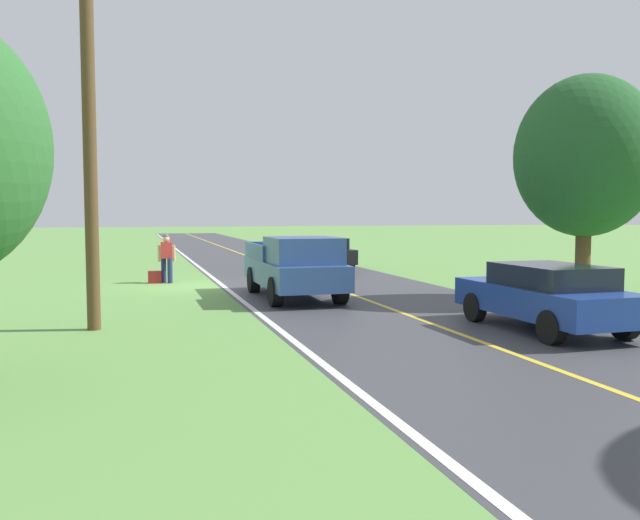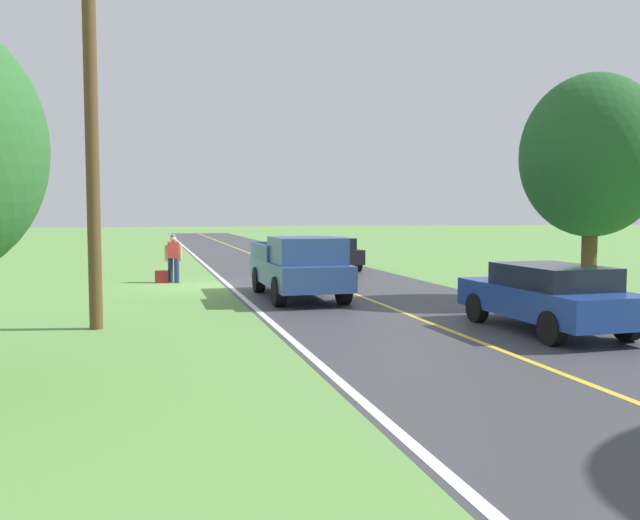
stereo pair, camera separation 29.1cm
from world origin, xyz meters
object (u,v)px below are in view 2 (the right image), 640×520
object	(u,v)px
suitcase_carried	(162,277)
pickup_truck_passing	(300,266)
sedan_near_oncoming	(330,252)
utility_pole_roadside	(92,151)
tree_far_side_near	(592,156)
hitchhiker_walking	(173,255)
sedan_mid_oncoming	(548,296)

from	to	relation	value
suitcase_carried	pickup_truck_passing	bearing A→B (deg)	38.53
suitcase_carried	sedan_near_oncoming	size ratio (longest dim) A/B	0.10
pickup_truck_passing	utility_pole_roadside	world-z (taller)	utility_pole_roadside
sedan_near_oncoming	utility_pole_roadside	distance (m)	16.24
suitcase_carried	tree_far_side_near	distance (m)	14.62
utility_pole_roadside	sedan_near_oncoming	bearing A→B (deg)	-124.14
pickup_truck_passing	sedan_near_oncoming	bearing A→B (deg)	-110.75
hitchhiker_walking	sedan_near_oncoming	xyz separation A→B (m)	(-6.95, -3.93, -0.23)
suitcase_carried	tree_far_side_near	world-z (taller)	tree_far_side_near
tree_far_side_near	utility_pole_roadside	world-z (taller)	utility_pole_roadside
sedan_mid_oncoming	utility_pole_roadside	bearing A→B (deg)	-16.43
suitcase_carried	utility_pole_roadside	world-z (taller)	utility_pole_roadside
pickup_truck_passing	sedan_near_oncoming	size ratio (longest dim) A/B	1.23
tree_far_side_near	sedan_near_oncoming	distance (m)	13.24
hitchhiker_walking	pickup_truck_passing	world-z (taller)	pickup_truck_passing
pickup_truck_passing	utility_pole_roadside	xyz separation A→B (m)	(5.37, 3.76, 2.83)
sedan_near_oncoming	pickup_truck_passing	bearing A→B (deg)	69.25
tree_far_side_near	sedan_mid_oncoming	bearing A→B (deg)	44.53
sedan_mid_oncoming	utility_pole_roadside	distance (m)	10.10
utility_pole_roadside	pickup_truck_passing	bearing A→B (deg)	-145.05
utility_pole_roadside	tree_far_side_near	bearing A→B (deg)	-175.33
suitcase_carried	pickup_truck_passing	size ratio (longest dim) A/B	0.09
suitcase_carried	sedan_near_oncoming	world-z (taller)	sedan_near_oncoming
suitcase_carried	pickup_truck_passing	world-z (taller)	pickup_truck_passing
suitcase_carried	pickup_truck_passing	distance (m)	6.70
pickup_truck_passing	sedan_mid_oncoming	size ratio (longest dim) A/B	1.22
hitchhiker_walking	sedan_mid_oncoming	world-z (taller)	hitchhiker_walking
pickup_truck_passing	sedan_mid_oncoming	bearing A→B (deg)	120.78
tree_far_side_near	sedan_near_oncoming	bearing A→B (deg)	-71.19
hitchhiker_walking	sedan_mid_oncoming	size ratio (longest dim) A/B	0.39
suitcase_carried	sedan_near_oncoming	xyz separation A→B (m)	(-7.37, -3.98, 0.53)
pickup_truck_passing	utility_pole_roadside	bearing A→B (deg)	34.95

